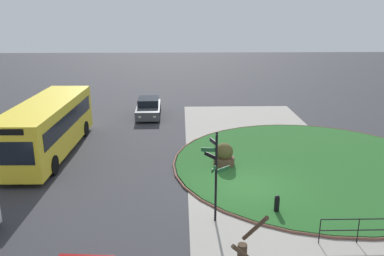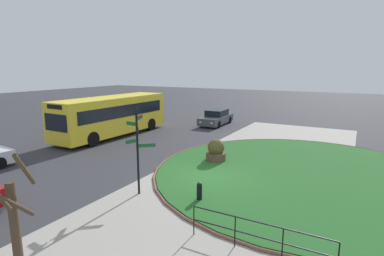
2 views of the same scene
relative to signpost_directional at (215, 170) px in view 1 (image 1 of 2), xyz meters
name	(u,v)px [view 1 (image 1 of 2)]	position (x,y,z in m)	size (l,w,h in m)	color
ground	(246,187)	(2.94, -1.69, -2.10)	(120.00, 120.00, 0.00)	#333338
sidewalk_paving	(281,187)	(2.94, -3.35, -2.09)	(32.00, 8.69, 0.02)	#9E998E
grass_island	(311,164)	(5.70, -5.60, -2.05)	(14.41, 14.41, 0.10)	#235B23
grass_kerb_ring	(311,164)	(5.70, -5.60, -2.05)	(14.72, 14.72, 0.11)	brown
signpost_directional	(215,170)	(0.00, 0.00, 0.00)	(1.09, 1.14, 3.64)	black
bollard_foreground	(277,204)	(0.49, -2.56, -1.70)	(0.22, 0.22, 0.79)	black
railing_grass_edge	(378,227)	(-1.76, -5.57, -1.47)	(0.06, 4.10, 0.97)	black
bus_yellow	(48,126)	(7.88, 8.79, -0.49)	(9.92, 2.81, 2.99)	yellow
car_trailing	(149,108)	(16.03, 3.79, -1.45)	(4.53, 1.93, 1.39)	#474C51
planter_near_signpost	(224,156)	(5.57, -0.95, -1.53)	(1.10, 1.10, 1.28)	brown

